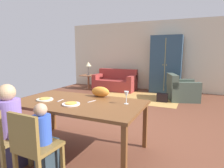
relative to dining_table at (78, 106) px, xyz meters
The scene contains 22 objects.
ground_plane 2.06m from the dining_table, 88.79° to the left, with size 7.43×6.69×0.02m, color brown.
back_wall 5.37m from the dining_table, 89.56° to the left, with size 7.43×0.10×2.70m, color beige.
dining_table is the anchor object (origin of this frame).
plate_near_man 0.55m from the dining_table, 167.36° to the right, with size 0.25×0.25×0.02m, color silver.
pizza_near_man 0.55m from the dining_table, 167.36° to the right, with size 0.17×0.17×0.01m, color gold.
plate_near_child 0.19m from the dining_table, 90.00° to the right, with size 0.25×0.25×0.02m, color white.
pizza_near_child 0.20m from the dining_table, 90.00° to the right, with size 0.17×0.17×0.01m, color gold.
wine_glass 0.75m from the dining_table, 14.42° to the left, with size 0.07×0.07×0.19m.
fork 0.30m from the dining_table, behind, with size 0.02×0.15×0.01m, color silver.
knife 0.21m from the dining_table, 29.74° to the left, with size 0.01×0.17×0.01m, color silver.
dining_chair_man 1.06m from the dining_table, 121.06° to the right, with size 0.44×0.44×0.87m.
person_man 0.91m from the dining_table, 126.54° to the right, with size 0.30×0.41×1.11m.
dining_chair_child 0.92m from the dining_table, 90.23° to the right, with size 0.44×0.44×0.87m.
person_child 0.77m from the dining_table, 89.90° to the right, with size 0.22×0.29×0.92m.
cat 0.48m from the dining_table, 70.96° to the left, with size 0.32×0.16×0.17m, color orange.
area_rug 3.82m from the dining_table, 91.87° to the left, with size 2.60×1.80×0.01m, color tan.
couch 4.82m from the dining_table, 106.19° to the left, with size 1.64×0.86×0.82m.
armchair 4.13m from the dining_table, 73.03° to the left, with size 1.09×1.08×0.82m.
armoire 4.99m from the dining_table, 83.59° to the left, with size 1.10×0.59×2.10m.
side_table 4.99m from the dining_table, 119.10° to the left, with size 0.56×0.56×0.58m.
table_lamp 4.99m from the dining_table, 119.10° to the left, with size 0.26×0.26×0.54m.
handbag 3.57m from the dining_table, 78.50° to the left, with size 0.32×0.16×0.26m, color black.
Camera 1 is at (1.55, -3.52, 1.49)m, focal length 30.56 mm.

